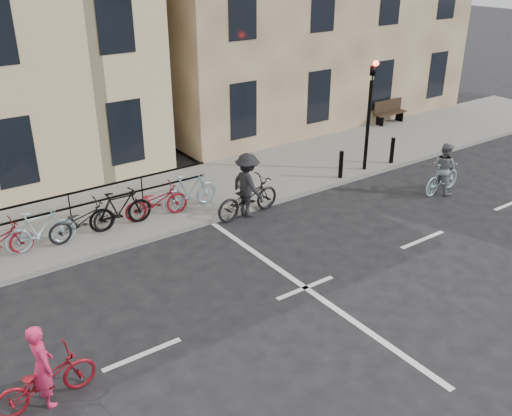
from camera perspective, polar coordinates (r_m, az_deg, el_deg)
ground at (r=13.05m, az=4.96°, el=-7.97°), size 120.00×120.00×0.00m
sidewalk at (r=16.21m, az=-20.29°, el=-2.31°), size 46.00×4.00×0.15m
traffic_light at (r=18.98m, az=11.34°, el=10.35°), size 0.18×0.30×3.90m
bollard_east at (r=18.65m, az=8.49°, el=4.32°), size 0.14×0.14×0.90m
bollard_west at (r=20.30m, az=13.46°, el=5.62°), size 0.14×0.14×0.90m
bench at (r=25.07m, az=13.16°, el=9.46°), size 1.60×0.41×0.97m
parked_bikes at (r=15.15m, az=-19.09°, el=-1.64°), size 9.35×1.23×1.05m
cyclist_pink at (r=10.47m, az=-20.40°, el=-15.50°), size 1.76×0.69×1.55m
cyclist_grey at (r=18.52m, az=18.20°, el=3.35°), size 1.70×0.84×1.61m
cyclist_dark at (r=16.04m, az=-0.85°, el=1.64°), size 2.13×1.24×1.86m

